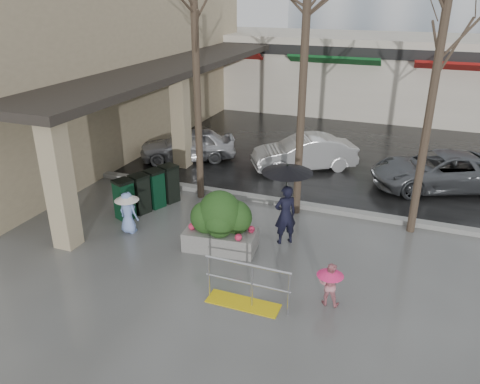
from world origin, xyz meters
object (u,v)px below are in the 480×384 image
Objects in this scene: child_blue at (128,209)px; planter at (221,222)px; woman at (286,195)px; tree_west at (195,33)px; car_b at (304,153)px; tree_mideast at (440,51)px; car_a at (188,145)px; car_c at (440,171)px; handrail at (246,290)px; child_pink at (330,281)px; news_boxes at (148,191)px; tree_midwest at (306,31)px.

planter is (2.74, 0.10, 0.06)m from child_blue.
tree_west is at bearing -67.18° from woman.
tree_mideast is at bearing 15.41° from car_b.
car_b is (4.51, 0.68, 0.00)m from car_a.
car_b is at bearing -115.58° from car_c.
handrail is at bearing -48.12° from car_c.
car_a reaches higher than child_pink.
tree_west reaches higher than car_a.
car_a reaches higher than news_boxes.
news_boxes is at bearing -25.92° from child_pink.
car_c is (3.83, 5.50, -0.76)m from woman.
car_a is at bearing -110.33° from car_c.
car_b reaches higher than child_pink.
child_pink is (1.64, 0.68, 0.19)m from handrail.
child_blue is 7.43m from car_b.
tree_midwest is 6.71m from child_blue.
car_a reaches higher than handrail.
car_a reaches higher than child_blue.
car_a is at bearing -47.73° from child_pink.
tree_midwest is at bearing 0.00° from tree_west.
car_c is at bearing -108.01° from child_pink.
tree_midwest reaches higher than car_c.
car_c is (4.73, -0.17, 0.00)m from car_b.
handrail is 7.52m from tree_west.
tree_mideast is at bearing 56.81° from handrail.
news_boxes is (-3.02, 1.37, -0.17)m from planter.
tree_west is at bearing -98.43° from child_blue.
car_c is (5.29, 6.39, -0.14)m from planter.
tree_midwest is at bearing 91.91° from handrail.
car_c is at bearing 65.34° from handrail.
car_b is at bearing 56.65° from tree_west.
planter is 0.52× the size of car_a.
tree_midwest is 5.99m from car_b.
child_blue is 6.11m from car_a.
news_boxes is at bearing -82.34° from car_c.
handrail is 1.93× the size of child_pink.
news_boxes is at bearing 142.78° from handrail.
news_boxes is at bearing -17.31° from car_a.
tree_west is 0.97× the size of tree_midwest.
car_a is 0.82× the size of car_c.
car_a is (-8.53, 3.09, -4.23)m from tree_mideast.
tree_west is 5.31m from child_blue.
car_c is (0.71, 3.59, -4.23)m from tree_mideast.
handrail is 9.56m from car_a.
handrail is 1.59× the size of child_blue.
tree_mideast is (6.50, 0.00, -0.22)m from tree_west.
woman is at bearing -22.43° from car_b.
news_boxes is 0.48× the size of car_c.
tree_west reaches higher than planter.
planter is at bearing -6.35° from woman.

